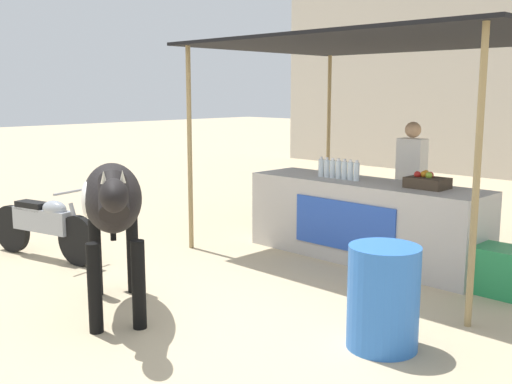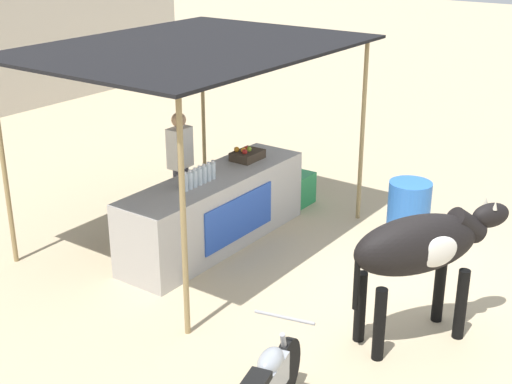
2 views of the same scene
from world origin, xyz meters
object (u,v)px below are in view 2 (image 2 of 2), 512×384
stall_counter (215,210)px  vendor_behind_counter (181,169)px  fruit_crate (247,155)px  water_barrel (409,212)px  cooler_box (294,190)px  cow (422,248)px

stall_counter → vendor_behind_counter: size_ratio=1.82×
vendor_behind_counter → fruit_crate: bearing=-49.2°
stall_counter → water_barrel: bearing=-52.0°
fruit_crate → cooler_box: 1.26m
stall_counter → cow: 3.21m
cooler_box → cow: bearing=-127.9°
cooler_box → water_barrel: (-0.18, -1.94, 0.18)m
stall_counter → cow: cow is taller
stall_counter → fruit_crate: (0.80, 0.06, 0.55)m
cow → cooler_box: bearing=52.1°
water_barrel → vendor_behind_counter: bearing=116.6°
stall_counter → cooler_box: size_ratio=5.00×
water_barrel → cow: cow is taller
fruit_crate → vendor_behind_counter: vendor_behind_counter is taller
vendor_behind_counter → water_barrel: vendor_behind_counter is taller
fruit_crate → water_barrel: (0.80, -2.09, -0.61)m
fruit_crate → vendor_behind_counter: (-0.60, 0.70, -0.18)m
water_barrel → cooler_box: bearing=84.7°
water_barrel → fruit_crate: bearing=110.8°
cow → fruit_crate: bearing=66.5°
vendor_behind_counter → cow: (-0.77, -3.86, 0.18)m
fruit_crate → water_barrel: fruit_crate is taller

